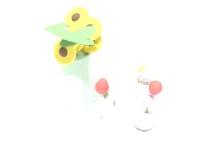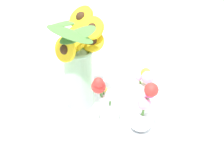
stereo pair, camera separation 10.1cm
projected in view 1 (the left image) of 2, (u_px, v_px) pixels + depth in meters
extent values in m
plane|color=silver|center=(102.00, 137.00, 0.98)|extent=(6.00, 6.00, 0.00)
cylinder|color=silver|center=(112.00, 114.00, 1.07)|extent=(0.53, 0.53, 0.02)
cylinder|color=#99CC9E|center=(77.00, 81.00, 1.04)|extent=(0.10, 0.10, 0.19)
torus|color=#99CC9E|center=(75.00, 54.00, 0.99)|extent=(0.10, 0.10, 0.01)
cylinder|color=#568E42|center=(81.00, 70.00, 1.02)|extent=(0.05, 0.06, 0.17)
cylinder|color=yellow|center=(91.00, 43.00, 0.99)|extent=(0.08, 0.06, 0.07)
sphere|color=#382314|center=(91.00, 43.00, 0.99)|extent=(0.03, 0.03, 0.03)
cylinder|color=#568E42|center=(72.00, 75.00, 1.02)|extent=(0.02, 0.07, 0.19)
cylinder|color=yellow|center=(65.00, 52.00, 0.94)|extent=(0.08, 0.03, 0.08)
sphere|color=#382314|center=(65.00, 52.00, 0.94)|extent=(0.03, 0.03, 0.03)
cylinder|color=#568E42|center=(76.00, 57.00, 1.04)|extent=(0.03, 0.07, 0.23)
cylinder|color=yellow|center=(77.00, 18.00, 1.01)|extent=(0.09, 0.07, 0.07)
sphere|color=#382314|center=(77.00, 18.00, 1.01)|extent=(0.04, 0.04, 0.04)
cylinder|color=#568E42|center=(83.00, 61.00, 1.03)|extent=(0.06, 0.02, 0.22)
cylinder|color=yellow|center=(90.00, 29.00, 0.96)|extent=(0.09, 0.06, 0.08)
sphere|color=#382314|center=(90.00, 29.00, 0.96)|extent=(0.03, 0.03, 0.03)
cylinder|color=#568E42|center=(75.00, 73.00, 1.03)|extent=(0.02, 0.02, 0.22)
cylinder|color=yellow|center=(73.00, 41.00, 0.98)|extent=(0.09, 0.06, 0.08)
sphere|color=#382314|center=(73.00, 41.00, 0.98)|extent=(0.04, 0.04, 0.04)
ellipsoid|color=#477F38|center=(78.00, 36.00, 0.90)|extent=(0.11, 0.11, 0.07)
ellipsoid|color=#477F38|center=(71.00, 36.00, 0.88)|extent=(0.15, 0.13, 0.06)
ellipsoid|color=#477F38|center=(62.00, 25.00, 1.01)|extent=(0.11, 0.14, 0.02)
cylinder|color=white|center=(112.00, 110.00, 0.96)|extent=(0.06, 0.06, 0.12)
cylinder|color=#427533|center=(106.00, 99.00, 0.93)|extent=(0.01, 0.04, 0.13)
sphere|color=red|center=(103.00, 83.00, 0.88)|extent=(0.03, 0.03, 0.03)
cylinder|color=#427533|center=(108.00, 102.00, 0.93)|extent=(0.03, 0.03, 0.11)
sphere|color=red|center=(102.00, 87.00, 0.90)|extent=(0.04, 0.04, 0.04)
cylinder|color=#427533|center=(108.00, 104.00, 0.96)|extent=(0.02, 0.02, 0.11)
sphere|color=pink|center=(105.00, 88.00, 0.93)|extent=(0.02, 0.02, 0.02)
cylinder|color=#427533|center=(114.00, 107.00, 0.93)|extent=(0.03, 0.02, 0.09)
sphere|color=white|center=(115.00, 96.00, 0.89)|extent=(0.03, 0.03, 0.03)
cylinder|color=#427533|center=(106.00, 105.00, 0.96)|extent=(0.03, 0.02, 0.09)
sphere|color=yellow|center=(104.00, 90.00, 0.95)|extent=(0.03, 0.03, 0.03)
sphere|color=white|center=(144.00, 118.00, 0.97)|extent=(0.07, 0.07, 0.07)
cylinder|color=white|center=(145.00, 104.00, 0.94)|extent=(0.03, 0.03, 0.04)
cylinder|color=#4C8438|center=(149.00, 105.00, 0.93)|extent=(0.03, 0.01, 0.10)
sphere|color=#C6337A|center=(154.00, 91.00, 0.89)|extent=(0.03, 0.03, 0.03)
cylinder|color=#4C8438|center=(149.00, 104.00, 0.92)|extent=(0.03, 0.01, 0.12)
sphere|color=red|center=(156.00, 87.00, 0.88)|extent=(0.04, 0.04, 0.04)
cylinder|color=#4C8438|center=(147.00, 112.00, 0.94)|extent=(0.01, 0.01, 0.08)
sphere|color=pink|center=(148.00, 101.00, 0.91)|extent=(0.04, 0.04, 0.04)
cylinder|color=white|center=(147.00, 93.00, 1.08)|extent=(0.08, 0.08, 0.09)
cylinder|color=#4C8438|center=(141.00, 86.00, 1.06)|extent=(0.03, 0.03, 0.08)
sphere|color=pink|center=(137.00, 76.00, 1.04)|extent=(0.02, 0.02, 0.02)
cylinder|color=#4C8438|center=(143.00, 86.00, 1.08)|extent=(0.02, 0.03, 0.10)
sphere|color=yellow|center=(143.00, 71.00, 1.07)|extent=(0.04, 0.04, 0.04)
cylinder|color=#4C8438|center=(148.00, 88.00, 1.05)|extent=(0.02, 0.01, 0.09)
sphere|color=pink|center=(146.00, 76.00, 1.03)|extent=(0.04, 0.04, 0.04)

